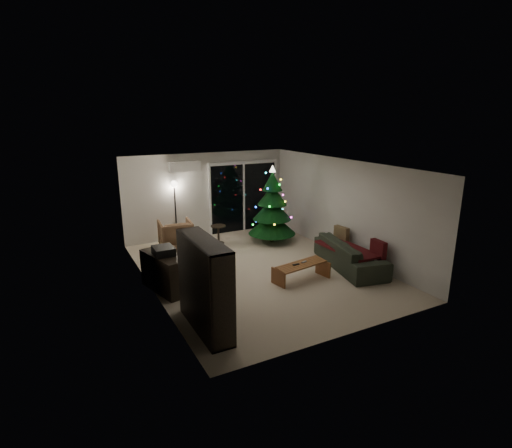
{
  "coord_description": "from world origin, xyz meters",
  "views": [
    {
      "loc": [
        -4.18,
        -7.83,
        3.59
      ],
      "look_at": [
        0.1,
        0.3,
        1.05
      ],
      "focal_mm": 28.0,
      "sensor_mm": 36.0,
      "label": 1
    }
  ],
  "objects_px": {
    "christmas_tree": "(272,204)",
    "coffee_table": "(301,272)",
    "bookshelf": "(194,287)",
    "sofa": "(350,254)",
    "media_cabinet": "(165,272)",
    "armchair": "(176,235)"
  },
  "relations": [
    {
      "from": "coffee_table",
      "to": "armchair",
      "type": "bearing_deg",
      "value": 108.3
    },
    {
      "from": "coffee_table",
      "to": "media_cabinet",
      "type": "bearing_deg",
      "value": 152.17
    },
    {
      "from": "bookshelf",
      "to": "coffee_table",
      "type": "xyz_separation_m",
      "value": [
        2.81,
        0.94,
        -0.61
      ]
    },
    {
      "from": "media_cabinet",
      "to": "coffee_table",
      "type": "distance_m",
      "value": 2.96
    },
    {
      "from": "coffee_table",
      "to": "christmas_tree",
      "type": "height_order",
      "value": "christmas_tree"
    },
    {
      "from": "bookshelf",
      "to": "sofa",
      "type": "distance_m",
      "value": 4.46
    },
    {
      "from": "christmas_tree",
      "to": "media_cabinet",
      "type": "bearing_deg",
      "value": -153.26
    },
    {
      "from": "armchair",
      "to": "christmas_tree",
      "type": "relative_size",
      "value": 0.4
    },
    {
      "from": "bookshelf",
      "to": "coffee_table",
      "type": "bearing_deg",
      "value": -5.36
    },
    {
      "from": "bookshelf",
      "to": "christmas_tree",
      "type": "distance_m",
      "value": 5.19
    },
    {
      "from": "christmas_tree",
      "to": "coffee_table",
      "type": "bearing_deg",
      "value": -106.81
    },
    {
      "from": "coffee_table",
      "to": "christmas_tree",
      "type": "distance_m",
      "value": 3.02
    },
    {
      "from": "sofa",
      "to": "christmas_tree",
      "type": "bearing_deg",
      "value": 26.78
    },
    {
      "from": "media_cabinet",
      "to": "sofa",
      "type": "height_order",
      "value": "media_cabinet"
    },
    {
      "from": "sofa",
      "to": "coffee_table",
      "type": "distance_m",
      "value": 1.5
    },
    {
      "from": "armchair",
      "to": "christmas_tree",
      "type": "height_order",
      "value": "christmas_tree"
    },
    {
      "from": "armchair",
      "to": "coffee_table",
      "type": "bearing_deg",
      "value": 124.83
    },
    {
      "from": "media_cabinet",
      "to": "sofa",
      "type": "xyz_separation_m",
      "value": [
        4.3,
        -0.79,
        -0.06
      ]
    },
    {
      "from": "media_cabinet",
      "to": "bookshelf",
      "type": "bearing_deg",
      "value": -103.92
    },
    {
      "from": "media_cabinet",
      "to": "armchair",
      "type": "distance_m",
      "value": 2.7
    },
    {
      "from": "media_cabinet",
      "to": "coffee_table",
      "type": "height_order",
      "value": "media_cabinet"
    },
    {
      "from": "media_cabinet",
      "to": "christmas_tree",
      "type": "xyz_separation_m",
      "value": [
        3.64,
        1.83,
        0.71
      ]
    }
  ]
}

